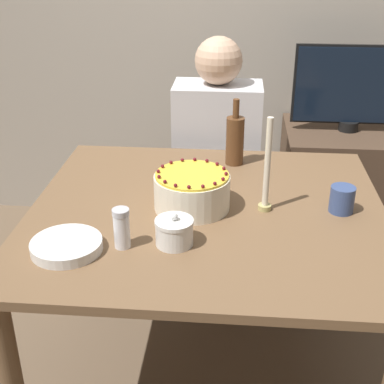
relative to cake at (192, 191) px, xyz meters
name	(u,v)px	position (x,y,z in m)	size (l,w,h in m)	color
ground_plane	(205,376)	(0.05, -0.01, -0.82)	(12.00, 12.00, 0.00)	brown
dining_table	(207,238)	(0.05, -0.01, -0.18)	(1.21, 1.10, 0.76)	brown
cake	(192,191)	(0.00, 0.00, 0.00)	(0.26, 0.26, 0.14)	#EFE5CC
sugar_bowl	(174,232)	(-0.03, -0.24, -0.02)	(0.12, 0.12, 0.11)	white
sugar_shaker	(122,228)	(-0.18, -0.27, 0.00)	(0.05, 0.05, 0.13)	white
plate_stack	(67,246)	(-0.34, -0.30, -0.05)	(0.21, 0.21, 0.03)	white
candle	(267,173)	(0.25, 0.01, 0.07)	(0.05, 0.05, 0.33)	tan
bottle	(235,140)	(0.14, 0.40, 0.04)	(0.07, 0.07, 0.27)	brown
cup	(342,199)	(0.50, 0.01, -0.02)	(0.08, 0.08, 0.09)	#384C7F
person_man_blue_shirt	(216,180)	(0.05, 0.74, -0.30)	(0.40, 0.34, 1.21)	#2D2D38
side_cabinet	(340,189)	(0.72, 1.08, -0.48)	(0.63, 0.54, 0.68)	#4C3828
tv_monitor	(353,87)	(0.72, 1.08, 0.08)	(0.60, 0.10, 0.44)	black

